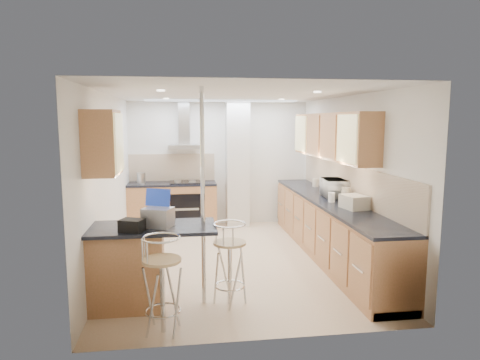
{
  "coord_description": "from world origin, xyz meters",
  "views": [
    {
      "loc": [
        -0.77,
        -6.25,
        2.13
      ],
      "look_at": [
        0.13,
        0.2,
        1.22
      ],
      "focal_mm": 32.0,
      "sensor_mm": 36.0,
      "label": 1
    }
  ],
  "objects": [
    {
      "name": "ground",
      "position": [
        0.0,
        0.0,
        0.0
      ],
      "size": [
        4.8,
        4.8,
        0.0
      ],
      "primitive_type": "plane",
      "color": "#DAB491",
      "rests_on": "ground"
    },
    {
      "name": "room_shell",
      "position": [
        0.32,
        0.38,
        1.54
      ],
      "size": [
        3.64,
        4.84,
        2.51
      ],
      "color": "silver",
      "rests_on": "ground"
    },
    {
      "name": "right_counter",
      "position": [
        1.5,
        0.0,
        0.46
      ],
      "size": [
        0.63,
        4.4,
        0.92
      ],
      "color": "#A57642",
      "rests_on": "ground"
    },
    {
      "name": "back_counter",
      "position": [
        -0.95,
        2.1,
        0.46
      ],
      "size": [
        1.7,
        0.63,
        0.92
      ],
      "color": "#A57642",
      "rests_on": "ground"
    },
    {
      "name": "peninsula",
      "position": [
        -1.12,
        -1.45,
        0.48
      ],
      "size": [
        1.47,
        0.72,
        0.94
      ],
      "color": "#A57642",
      "rests_on": "ground"
    },
    {
      "name": "microwave",
      "position": [
        1.63,
        0.14,
        1.06
      ],
      "size": [
        0.39,
        0.55,
        0.29
      ],
      "primitive_type": "imported",
      "rotation": [
        0.0,
        0.0,
        1.5
      ],
      "color": "white",
      "rests_on": "right_counter"
    },
    {
      "name": "laptop",
      "position": [
        -1.04,
        -1.48,
        1.05
      ],
      "size": [
        0.38,
        0.34,
        0.22
      ],
      "primitive_type": "cube",
      "rotation": [
        0.0,
        0.0,
        -0.4
      ],
      "color": "#A0A2A8",
      "rests_on": "peninsula"
    },
    {
      "name": "bag",
      "position": [
        -1.3,
        -1.66,
        1.01
      ],
      "size": [
        0.3,
        0.26,
        0.13
      ],
      "primitive_type": "cube",
      "rotation": [
        0.0,
        0.0,
        -0.4
      ],
      "color": "black",
      "rests_on": "peninsula"
    },
    {
      "name": "bar_stool_near",
      "position": [
        -0.98,
        -2.1,
        0.5
      ],
      "size": [
        0.48,
        0.48,
        1.0
      ],
      "primitive_type": null,
      "rotation": [
        0.0,
        0.0,
        0.2
      ],
      "color": "tan",
      "rests_on": "ground"
    },
    {
      "name": "bar_stool_end",
      "position": [
        -0.23,
        -1.53,
        0.49
      ],
      "size": [
        0.54,
        0.54,
        0.97
      ],
      "primitive_type": null,
      "rotation": [
        0.0,
        0.0,
        1.06
      ],
      "color": "tan",
      "rests_on": "ground"
    },
    {
      "name": "jar_a",
      "position": [
        1.64,
        0.61,
        1.01
      ],
      "size": [
        0.13,
        0.13,
        0.19
      ],
      "primitive_type": "cylinder",
      "rotation": [
        0.0,
        0.0,
        0.07
      ],
      "color": "beige",
      "rests_on": "right_counter"
    },
    {
      "name": "jar_b",
      "position": [
        1.66,
        1.22,
        0.99
      ],
      "size": [
        0.11,
        0.11,
        0.14
      ],
      "primitive_type": "cylinder",
      "rotation": [
        0.0,
        0.0,
        -0.01
      ],
      "color": "beige",
      "rests_on": "right_counter"
    },
    {
      "name": "jar_c",
      "position": [
        1.65,
        -0.28,
        1.03
      ],
      "size": [
        0.16,
        0.16,
        0.22
      ],
      "primitive_type": "cylinder",
      "rotation": [
        0.0,
        0.0,
        -0.17
      ],
      "color": "#C0B599",
      "rests_on": "right_counter"
    },
    {
      "name": "jar_d",
      "position": [
        1.44,
        -0.25,
        0.99
      ],
      "size": [
        0.1,
        0.1,
        0.14
      ],
      "primitive_type": "cylinder",
      "rotation": [
        0.0,
        0.0,
        0.05
      ],
      "color": "white",
      "rests_on": "right_counter"
    },
    {
      "name": "bread_bin",
      "position": [
        1.58,
        -0.74,
        1.01
      ],
      "size": [
        0.34,
        0.4,
        0.19
      ],
      "primitive_type": "cube",
      "rotation": [
        0.0,
        0.0,
        0.2
      ],
      "color": "beige",
      "rests_on": "right_counter"
    },
    {
      "name": "kettle",
      "position": [
        -1.54,
        2.11,
        1.02
      ],
      "size": [
        0.16,
        0.16,
        0.21
      ],
      "primitive_type": "cylinder",
      "color": "#B0B3B5",
      "rests_on": "back_counter"
    }
  ]
}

